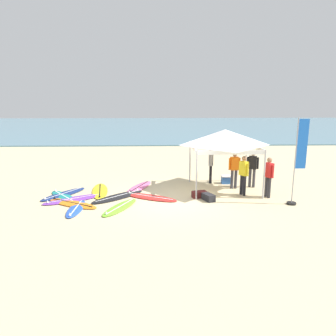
{
  "coord_description": "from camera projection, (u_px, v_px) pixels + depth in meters",
  "views": [
    {
      "loc": [
        -0.65,
        -12.67,
        4.15
      ],
      "look_at": [
        -0.22,
        1.49,
        1.0
      ],
      "focal_mm": 34.28,
      "sensor_mm": 36.0,
      "label": 1
    }
  ],
  "objects": [
    {
      "name": "ground_plane",
      "position": [
        174.0,
        199.0,
        13.28
      ],
      "size": [
        80.0,
        80.0,
        0.0
      ],
      "primitive_type": "plane",
      "color": "beige"
    },
    {
      "name": "sea",
      "position": [
        163.0,
        127.0,
        45.09
      ],
      "size": [
        80.0,
        36.0,
        0.1
      ],
      "primitive_type": "cube",
      "color": "#568499",
      "rests_on": "ground"
    },
    {
      "name": "canopy_tent",
      "position": [
        225.0,
        138.0,
        14.18
      ],
      "size": [
        2.91,
        2.91,
        2.75
      ],
      "color": "#B7B7BC",
      "rests_on": "ground"
    },
    {
      "name": "surfboard_yellow",
      "position": [
        100.0,
        191.0,
        14.34
      ],
      "size": [
        1.06,
        2.57,
        0.19
      ],
      "color": "yellow",
      "rests_on": "ground"
    },
    {
      "name": "surfboard_lime",
      "position": [
        120.0,
        207.0,
        12.22
      ],
      "size": [
        1.49,
        2.25,
        0.19
      ],
      "color": "#7AD12D",
      "rests_on": "ground"
    },
    {
      "name": "surfboard_blue",
      "position": [
        76.0,
        209.0,
        12.06
      ],
      "size": [
        0.56,
        1.99,
        0.19
      ],
      "color": "blue",
      "rests_on": "ground"
    },
    {
      "name": "surfboard_red",
      "position": [
        150.0,
        197.0,
        13.47
      ],
      "size": [
        2.52,
        1.76,
        0.19
      ],
      "color": "red",
      "rests_on": "ground"
    },
    {
      "name": "surfboard_pink",
      "position": [
        139.0,
        187.0,
        14.93
      ],
      "size": [
        1.44,
        2.36,
        0.19
      ],
      "color": "pink",
      "rests_on": "ground"
    },
    {
      "name": "surfboard_navy",
      "position": [
        64.0,
        194.0,
        13.87
      ],
      "size": [
        1.82,
        2.3,
        0.19
      ],
      "color": "navy",
      "rests_on": "ground"
    },
    {
      "name": "surfboard_teal",
      "position": [
        63.0,
        196.0,
        13.57
      ],
      "size": [
        1.76,
        1.99,
        0.19
      ],
      "color": "#19847F",
      "rests_on": "ground"
    },
    {
      "name": "surfboard_purple",
      "position": [
        74.0,
        199.0,
        13.18
      ],
      "size": [
        2.51,
        1.9,
        0.19
      ],
      "color": "purple",
      "rests_on": "ground"
    },
    {
      "name": "surfboard_black",
      "position": [
        118.0,
        196.0,
        13.53
      ],
      "size": [
        2.36,
        2.29,
        0.19
      ],
      "color": "black",
      "rests_on": "ground"
    },
    {
      "name": "surfboard_orange",
      "position": [
        72.0,
        203.0,
        12.66
      ],
      "size": [
        2.43,
        1.8,
        0.19
      ],
      "color": "orange",
      "rests_on": "ground"
    },
    {
      "name": "person_red",
      "position": [
        269.0,
        175.0,
        13.35
      ],
      "size": [
        0.35,
        0.51,
        1.71
      ],
      "color": "#2D2D33",
      "rests_on": "ground"
    },
    {
      "name": "person_black",
      "position": [
        253.0,
        167.0,
        14.87
      ],
      "size": [
        0.53,
        0.32,
        1.71
      ],
      "color": "#383842",
      "rests_on": "ground"
    },
    {
      "name": "person_yellow",
      "position": [
        244.0,
        173.0,
        13.66
      ],
      "size": [
        0.37,
        0.49,
        1.71
      ],
      "color": "black",
      "rests_on": "ground"
    },
    {
      "name": "person_orange",
      "position": [
        234.0,
        168.0,
        14.66
      ],
      "size": [
        0.55,
        0.26,
        1.71
      ],
      "color": "#383842",
      "rests_on": "ground"
    },
    {
      "name": "person_grey",
      "position": [
        211.0,
        163.0,
        15.64
      ],
      "size": [
        0.27,
        0.55,
        1.71
      ],
      "color": "black",
      "rests_on": "ground"
    },
    {
      "name": "banner_flag",
      "position": [
        298.0,
        165.0,
        12.33
      ],
      "size": [
        0.6,
        0.36,
        3.4
      ],
      "color": "#99999E",
      "rests_on": "ground"
    },
    {
      "name": "gear_bag_near_tent",
      "position": [
        208.0,
        197.0,
        13.1
      ],
      "size": [
        0.54,
        0.68,
        0.28
      ],
      "primitive_type": "cube",
      "rotation": [
        0.0,
        0.0,
        2.0
      ],
      "color": "#232328",
      "rests_on": "ground"
    },
    {
      "name": "gear_bag_by_pole",
      "position": [
        199.0,
        194.0,
        13.47
      ],
      "size": [
        0.66,
        0.47,
        0.28
      ],
      "primitive_type": "cube",
      "rotation": [
        0.0,
        0.0,
        0.27
      ],
      "color": "#4C1919",
      "rests_on": "ground"
    },
    {
      "name": "cooler_box",
      "position": [
        226.0,
        179.0,
        15.68
      ],
      "size": [
        0.5,
        0.36,
        0.39
      ],
      "color": "#2D60B7",
      "rests_on": "ground"
    }
  ]
}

